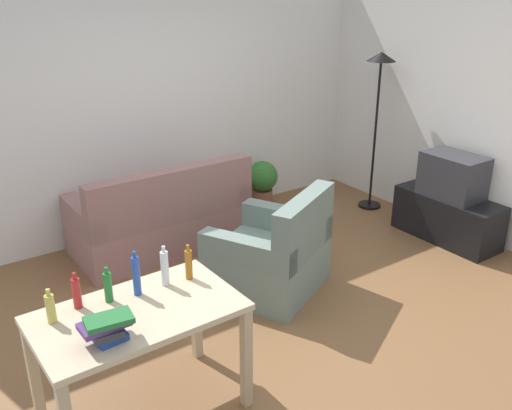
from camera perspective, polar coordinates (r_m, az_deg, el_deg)
The scene contains 17 objects.
ground_plane at distance 4.76m, azimuth 2.53°, elevation -10.65°, with size 5.20×4.40×0.02m, color brown.
wall_rear at distance 6.01m, azimuth -10.33°, elevation 10.15°, with size 5.20×0.10×2.70m, color silver.
wall_right at distance 6.09m, azimuth 22.81°, elevation 8.94°, with size 0.10×4.40×2.70m, color silver.
couch at distance 5.68m, azimuth -9.51°, elevation -1.57°, with size 1.68×0.84×0.92m.
tv_stand at distance 6.18m, azimuth 18.83°, elevation -1.20°, with size 0.44×1.10×0.48m.
tv at distance 6.02m, azimuth 19.39°, elevation 2.82°, with size 0.41×0.60×0.44m.
torchiere_lamp at distance 6.51m, azimuth 12.36°, elevation 11.47°, with size 0.32×0.32×1.81m.
desk at distance 3.47m, azimuth -11.82°, elevation -11.94°, with size 1.21×0.72×0.76m.
potted_plant at distance 6.62m, azimuth 0.66°, elevation 2.43°, with size 0.36×0.36×0.57m.
armchair at distance 4.89m, azimuth 1.76°, elevation -5.18°, with size 1.18×1.15×0.92m.
bottle_squat at distance 3.39m, azimuth -20.13°, elevation -9.80°, with size 0.05×0.05×0.21m.
bottle_red at distance 3.48m, azimuth -17.75°, elevation -8.47°, with size 0.05×0.05×0.23m.
bottle_green at distance 3.49m, azimuth -14.79°, elevation -8.02°, with size 0.05×0.05×0.23m.
bottle_blue at distance 3.50m, azimuth -12.05°, elevation -7.00°, with size 0.05×0.05×0.29m.
bottle_clear at distance 3.58m, azimuth -9.25°, elevation -6.31°, with size 0.05×0.05×0.27m.
bottle_amber at distance 3.64m, azimuth -6.85°, elevation -5.96°, with size 0.05×0.05×0.24m.
book_stack at distance 3.15m, azimuth -14.86°, elevation -11.92°, with size 0.28×0.19×0.15m.
Camera 1 is at (-2.47, -3.14, 2.57)m, focal length 39.42 mm.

